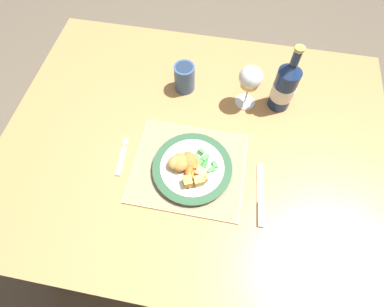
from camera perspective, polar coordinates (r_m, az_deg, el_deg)
The scene contains 13 objects.
ground_plane at distance 1.64m, azimuth 0.30°, elevation -11.00°, with size 6.00×6.00×0.00m, color brown.
dining_table at distance 1.04m, azimuth 0.47°, elevation 0.02°, with size 1.24×0.98×0.74m.
placemat at distance 0.91m, azimuth -0.35°, elevation -2.74°, with size 0.34×0.29×0.01m.
dinner_plate at distance 0.89m, azimuth 0.04°, elevation -2.78°, with size 0.24×0.24×0.02m.
breaded_croquettes at distance 0.87m, azimuth -1.95°, elevation -1.57°, with size 0.10×0.09×0.04m.
green_beans_pile at distance 0.89m, azimuth 2.10°, elevation -1.62°, with size 0.08×0.07×0.02m.
glazed_carrots at distance 0.87m, azimuth 0.23°, elevation -3.71°, with size 0.07×0.09×0.02m.
fork at distance 0.95m, azimuth -13.29°, elevation -1.01°, with size 0.03×0.13×0.01m.
table_knife at distance 0.89m, azimuth 12.93°, elevation -8.55°, with size 0.03×0.20×0.01m.
wine_glass at distance 0.98m, azimuth 11.06°, elevation 13.75°, with size 0.08×0.08×0.16m.
bottle at distance 1.02m, azimuth 17.27°, elevation 12.18°, with size 0.07×0.07×0.25m.
roast_potatoes at distance 0.85m, azimuth 0.72°, elevation -4.76°, with size 0.07×0.07×0.03m.
drinking_cup at distance 1.05m, azimuth -1.44°, elevation 14.32°, with size 0.07×0.07×0.10m.
Camera 1 is at (0.08, -0.49, 1.56)m, focal length 28.00 mm.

